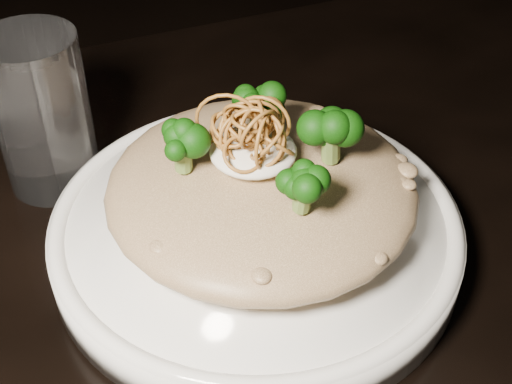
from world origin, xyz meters
TOP-DOWN VIEW (x-y plane):
  - plate at (0.08, 0.05)m, footprint 0.30×0.30m
  - risotto at (0.08, 0.05)m, footprint 0.22×0.22m
  - broccoli at (0.08, 0.04)m, footprint 0.13×0.13m
  - cheese at (0.08, 0.05)m, footprint 0.06×0.06m
  - shallots at (0.07, 0.05)m, footprint 0.06×0.06m
  - drinking_glass at (-0.05, 0.19)m, footprint 0.08×0.08m

SIDE VIEW (x-z plane):
  - plate at x=0.08m, z-range 0.75..0.78m
  - risotto at x=0.08m, z-range 0.78..0.83m
  - drinking_glass at x=-0.05m, z-range 0.75..0.88m
  - cheese at x=0.08m, z-range 0.83..0.85m
  - broccoli at x=0.08m, z-range 0.83..0.88m
  - shallots at x=0.07m, z-range 0.85..0.89m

